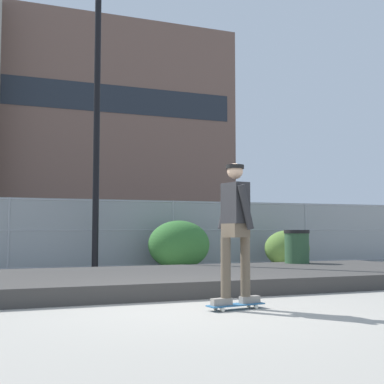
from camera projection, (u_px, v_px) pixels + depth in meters
The scene contains 10 objects.
ground_plane at pixel (194, 309), 6.78m from camera, with size 120.00×120.00×0.00m, color #9E998E.
gravel_berm at pixel (142, 280), 9.23m from camera, with size 12.30×3.66×0.26m, color #3D3A38.
skateboard at pixel (236, 305), 6.73m from camera, with size 0.82×0.31×0.07m.
skater at pixel (235, 223), 6.81m from camera, with size 0.73×0.61×1.85m.
chain_fence at pixel (95, 233), 13.76m from camera, with size 21.87×0.06×1.85m.
street_lamp at pixel (97, 86), 13.08m from camera, with size 0.44×0.44×7.61m.
office_block at pixel (111, 136), 50.97m from camera, with size 22.39×10.32×20.41m.
shrub_left at pixel (179, 245), 13.59m from camera, with size 1.65×1.35×1.28m.
shrub_center at pixel (287, 248), 14.47m from camera, with size 1.31×1.07×1.01m.
trash_bin at pixel (297, 252), 11.92m from camera, with size 0.59×0.59×1.03m.
Camera 1 is at (-2.44, -6.42, 1.05)m, focal length 48.33 mm.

